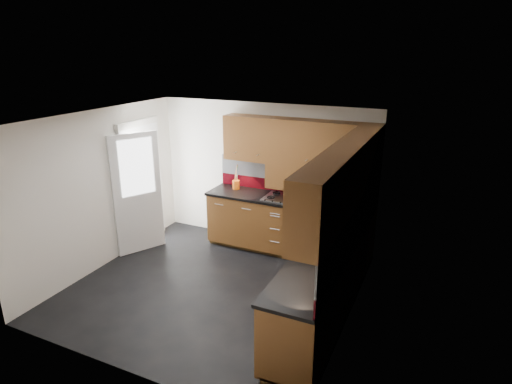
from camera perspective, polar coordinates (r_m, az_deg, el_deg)
The scene contains 14 objects.
room at distance 5.61m, azimuth -6.26°, elevation 0.56°, with size 4.00×3.80×2.64m.
base_cabinets at distance 6.21m, azimuth 6.14°, elevation -8.20°, with size 2.70×3.20×0.95m.
countertop at distance 6.00m, azimuth 6.14°, elevation -4.12°, with size 2.72×3.22×0.04m.
backsplash at distance 6.03m, azimuth 8.92°, elevation -1.15°, with size 2.70×3.20×0.54m.
upper_cabinets at distance 5.72m, azimuth 8.37°, elevation 4.39°, with size 2.50×3.20×0.72m.
extractor_hood at distance 6.89m, azimuth 4.02°, elevation 2.19°, with size 0.60×0.33×0.40m, color #5B3214.
glass_cabinet at distance 5.88m, azimuth 13.69°, elevation 4.70°, with size 0.32×0.80×0.66m.
back_door at distance 7.33m, azimuth -15.14°, elevation 0.56°, with size 0.42×1.19×2.04m.
gas_hob at distance 6.85m, azimuth 3.46°, elevation -0.78°, with size 0.56×0.50×0.04m.
utensil_pot at distance 7.29m, azimuth -2.67°, elevation 1.14°, with size 0.12×0.12×0.44m.
toaster at distance 6.74m, azimuth 7.57°, elevation -0.59°, with size 0.27×0.21×0.18m.
food_processor at distance 5.79m, azimuth 11.51°, elevation -3.64°, with size 0.17×0.17×0.29m.
paper_towel at distance 5.94m, azimuth 12.62°, elevation -3.31°, with size 0.11×0.11×0.23m, color white.
orange_cloth at distance 5.71m, azimuth 10.29°, elevation -5.25°, with size 0.14×0.12×0.02m, color #DE5918.
Camera 1 is at (2.78, -4.55, 3.24)m, focal length 30.00 mm.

